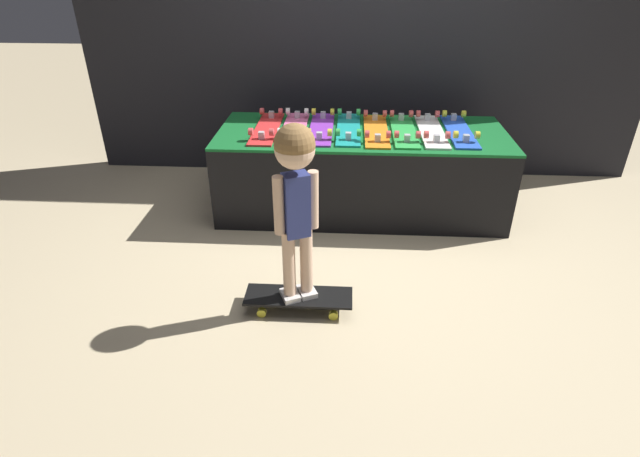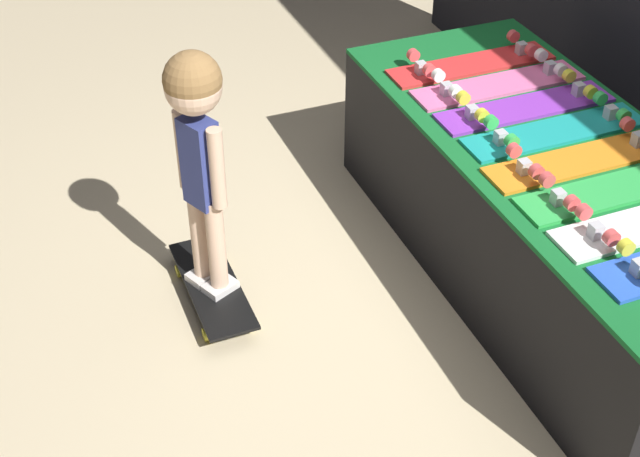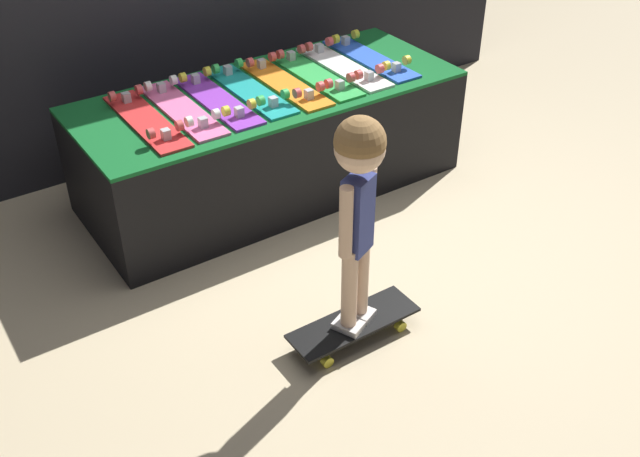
{
  "view_description": "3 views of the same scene",
  "coord_description": "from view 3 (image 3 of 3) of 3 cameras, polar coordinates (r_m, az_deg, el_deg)",
  "views": [
    {
      "loc": [
        -0.1,
        -2.96,
        1.83
      ],
      "look_at": [
        -0.26,
        -0.28,
        0.31
      ],
      "focal_mm": 28.0,
      "sensor_mm": 36.0,
      "label": 1
    },
    {
      "loc": [
        2.29,
        -1.29,
        2.43
      ],
      "look_at": [
        -0.26,
        -0.26,
        0.32
      ],
      "focal_mm": 50.0,
      "sensor_mm": 36.0,
      "label": 2
    },
    {
      "loc": [
        -1.88,
        -2.68,
        2.35
      ],
      "look_at": [
        -0.28,
        -0.29,
        0.34
      ],
      "focal_mm": 42.0,
      "sensor_mm": 36.0,
      "label": 3
    }
  ],
  "objects": [
    {
      "name": "skateboard_white_on_rack",
      "position": [
        4.43,
        1.77,
        12.34
      ],
      "size": [
        0.18,
        0.75,
        0.09
      ],
      "color": "white",
      "rests_on": "display_rack"
    },
    {
      "name": "skateboard_red_on_rack",
      "position": [
        3.9,
        -13.13,
        8.13
      ],
      "size": [
        0.18,
        0.75,
        0.09
      ],
      "color": "red",
      "rests_on": "display_rack"
    },
    {
      "name": "skateboard_on_floor",
      "position": [
        3.39,
        2.59,
        -7.31
      ],
      "size": [
        0.62,
        0.2,
        0.09
      ],
      "color": "black",
      "rests_on": "ground_plane"
    },
    {
      "name": "child",
      "position": [
        2.95,
        2.95,
        3.17
      ],
      "size": [
        0.23,
        0.2,
        1.01
      ],
      "rotation": [
        0.0,
        0.0,
        0.42
      ],
      "color": "silver",
      "rests_on": "skateboard_on_floor"
    },
    {
      "name": "skateboard_green_on_rack",
      "position": [
        4.32,
        -0.43,
        11.73
      ],
      "size": [
        0.18,
        0.75,
        0.09
      ],
      "color": "green",
      "rests_on": "display_rack"
    },
    {
      "name": "display_rack",
      "position": [
        4.32,
        -3.79,
        6.73
      ],
      "size": [
        2.15,
        0.87,
        0.63
      ],
      "color": "black",
      "rests_on": "ground_plane"
    },
    {
      "name": "skateboard_teal_on_rack",
      "position": [
        4.14,
        -5.37,
        10.53
      ],
      "size": [
        0.18,
        0.75,
        0.09
      ],
      "color": "teal",
      "rests_on": "display_rack"
    },
    {
      "name": "skateboard_blue_on_rack",
      "position": [
        4.55,
        3.82,
        12.92
      ],
      "size": [
        0.18,
        0.75,
        0.09
      ],
      "color": "blue",
      "rests_on": "display_rack"
    },
    {
      "name": "ground_plane",
      "position": [
        4.03,
        0.96,
        -0.72
      ],
      "size": [
        16.0,
        16.0,
        0.0
      ],
      "primitive_type": "plane",
      "color": "beige"
    },
    {
      "name": "skateboard_purple_on_rack",
      "position": [
        4.05,
        -7.87,
        9.79
      ],
      "size": [
        0.18,
        0.75,
        0.09
      ],
      "color": "purple",
      "rests_on": "display_rack"
    },
    {
      "name": "skateboard_pink_on_rack",
      "position": [
        3.98,
        -10.49,
        9.01
      ],
      "size": [
        0.18,
        0.75,
        0.09
      ],
      "color": "pink",
      "rests_on": "display_rack"
    },
    {
      "name": "skateboard_orange_on_rack",
      "position": [
        4.22,
        -2.74,
        11.09
      ],
      "size": [
        0.18,
        0.75,
        0.09
      ],
      "color": "orange",
      "rests_on": "display_rack"
    }
  ]
}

